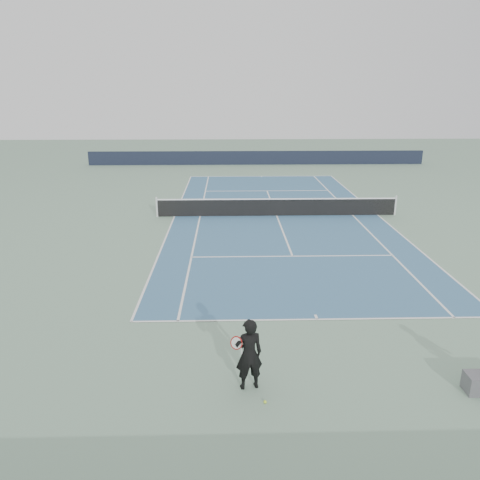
{
  "coord_description": "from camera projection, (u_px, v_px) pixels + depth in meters",
  "views": [
    {
      "loc": [
        -2.61,
        -24.25,
        6.52
      ],
      "look_at": [
        -2.17,
        -7.55,
        1.1
      ],
      "focal_mm": 35.0,
      "sensor_mm": 36.0,
      "label": 1
    }
  ],
  "objects": [
    {
      "name": "tennis_net",
      "position": [
        277.0,
        207.0,
        24.98
      ],
      "size": [
        12.9,
        0.1,
        1.07
      ],
      "color": "silver",
      "rests_on": "ground"
    },
    {
      "name": "tennis_ball",
      "position": [
        265.0,
        402.0,
        10.16
      ],
      "size": [
        0.07,
        0.07,
        0.07
      ],
      "primitive_type": "sphere",
      "color": "#C8E72F",
      "rests_on": "ground"
    },
    {
      "name": "court_surface",
      "position": [
        277.0,
        216.0,
        25.13
      ],
      "size": [
        10.97,
        23.77,
        0.01
      ],
      "primitive_type": "cube",
      "color": "#386285",
      "rests_on": "ground"
    },
    {
      "name": "windscreen_far",
      "position": [
        257.0,
        158.0,
        41.96
      ],
      "size": [
        30.0,
        0.25,
        1.2
      ],
      "primitive_type": "cube",
      "color": "black",
      "rests_on": "ground"
    },
    {
      "name": "ground",
      "position": [
        277.0,
        216.0,
        25.14
      ],
      "size": [
        80.0,
        80.0,
        0.0
      ],
      "primitive_type": "plane",
      "color": "gray"
    },
    {
      "name": "tennis_player",
      "position": [
        249.0,
        354.0,
        10.45
      ],
      "size": [
        0.82,
        0.6,
        1.73
      ],
      "color": "black",
      "rests_on": "ground"
    }
  ]
}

